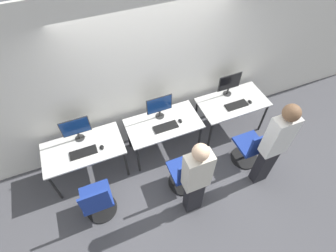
# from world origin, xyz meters

# --- Properties ---
(ground_plane) EXTENTS (20.00, 20.00, 0.00)m
(ground_plane) POSITION_xyz_m (0.00, 0.00, 0.00)
(ground_plane) COLOR #4C4C51
(wall_back) EXTENTS (12.00, 0.05, 2.80)m
(wall_back) POSITION_xyz_m (0.00, 0.80, 1.40)
(wall_back) COLOR silver
(wall_back) RESTS_ON ground_plane
(desk_left) EXTENTS (1.23, 0.67, 0.72)m
(desk_left) POSITION_xyz_m (-1.34, 0.34, 0.65)
(desk_left) COLOR silver
(desk_left) RESTS_ON ground_plane
(monitor_left) EXTENTS (0.44, 0.15, 0.44)m
(monitor_left) POSITION_xyz_m (-1.34, 0.54, 0.97)
(monitor_left) COLOR #2D2D2D
(monitor_left) RESTS_ON desk_left
(keyboard_left) EXTENTS (0.41, 0.16, 0.02)m
(keyboard_left) POSITION_xyz_m (-1.34, 0.24, 0.73)
(keyboard_left) COLOR black
(keyboard_left) RESTS_ON desk_left
(mouse_left) EXTENTS (0.06, 0.09, 0.03)m
(mouse_left) POSITION_xyz_m (-1.06, 0.23, 0.74)
(mouse_left) COLOR black
(mouse_left) RESTS_ON desk_left
(office_chair_left) EXTENTS (0.48, 0.48, 0.91)m
(office_chair_left) POSITION_xyz_m (-1.34, -0.44, 0.38)
(office_chair_left) COLOR black
(office_chair_left) RESTS_ON ground_plane
(desk_center) EXTENTS (1.23, 0.67, 0.72)m
(desk_center) POSITION_xyz_m (0.00, 0.34, 0.65)
(desk_center) COLOR silver
(desk_center) RESTS_ON ground_plane
(monitor_center) EXTENTS (0.44, 0.15, 0.44)m
(monitor_center) POSITION_xyz_m (0.00, 0.50, 0.97)
(monitor_center) COLOR #2D2D2D
(monitor_center) RESTS_ON desk_center
(keyboard_center) EXTENTS (0.41, 0.16, 0.02)m
(keyboard_center) POSITION_xyz_m (0.00, 0.24, 0.73)
(keyboard_center) COLOR black
(keyboard_center) RESTS_ON desk_center
(mouse_center) EXTENTS (0.06, 0.09, 0.03)m
(mouse_center) POSITION_xyz_m (0.28, 0.26, 0.74)
(mouse_center) COLOR black
(mouse_center) RESTS_ON desk_center
(office_chair_center) EXTENTS (0.48, 0.48, 0.91)m
(office_chair_center) POSITION_xyz_m (0.03, -0.50, 0.38)
(office_chair_center) COLOR black
(office_chair_center) RESTS_ON ground_plane
(person_center) EXTENTS (0.36, 0.21, 1.63)m
(person_center) POSITION_xyz_m (0.00, -0.87, 0.89)
(person_center) COLOR #232328
(person_center) RESTS_ON ground_plane
(desk_right) EXTENTS (1.23, 0.67, 0.72)m
(desk_right) POSITION_xyz_m (1.34, 0.34, 0.65)
(desk_right) COLOR silver
(desk_right) RESTS_ON ground_plane
(monitor_right) EXTENTS (0.44, 0.15, 0.44)m
(monitor_right) POSITION_xyz_m (1.34, 0.55, 0.97)
(monitor_right) COLOR #2D2D2D
(monitor_right) RESTS_ON desk_right
(keyboard_right) EXTENTS (0.41, 0.16, 0.02)m
(keyboard_right) POSITION_xyz_m (1.34, 0.23, 0.73)
(keyboard_right) COLOR black
(keyboard_right) RESTS_ON desk_right
(mouse_right) EXTENTS (0.06, 0.09, 0.03)m
(mouse_right) POSITION_xyz_m (1.60, 0.20, 0.74)
(mouse_right) COLOR black
(mouse_right) RESTS_ON desk_right
(office_chair_right) EXTENTS (0.48, 0.48, 0.91)m
(office_chair_right) POSITION_xyz_m (1.27, -0.48, 0.38)
(office_chair_right) COLOR black
(office_chair_right) RESTS_ON ground_plane
(person_right) EXTENTS (0.36, 0.23, 1.77)m
(person_right) POSITION_xyz_m (1.26, -0.84, 0.98)
(person_right) COLOR #232328
(person_right) RESTS_ON ground_plane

